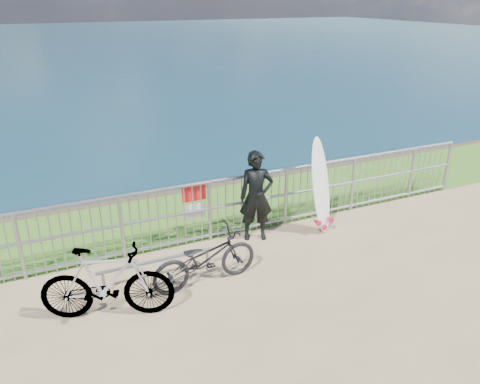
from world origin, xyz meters
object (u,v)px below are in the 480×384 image
surfboard (321,189)px  bicycle_far (107,283)px  surfer (256,196)px  bicycle_near (205,259)px

surfboard → bicycle_far: 4.05m
surfer → bicycle_near: 1.68m
bicycle_far → surfer: bearing=-47.9°
surfboard → bicycle_far: bearing=-166.1°
surfer → bicycle_far: size_ratio=0.92×
surfboard → bicycle_near: 2.64m
surfer → bicycle_near: (-1.31, -0.98, -0.37)m
surfer → bicycle_far: surfer is taller
surfer → bicycle_far: bearing=-138.8°
bicycle_near → bicycle_far: 1.45m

